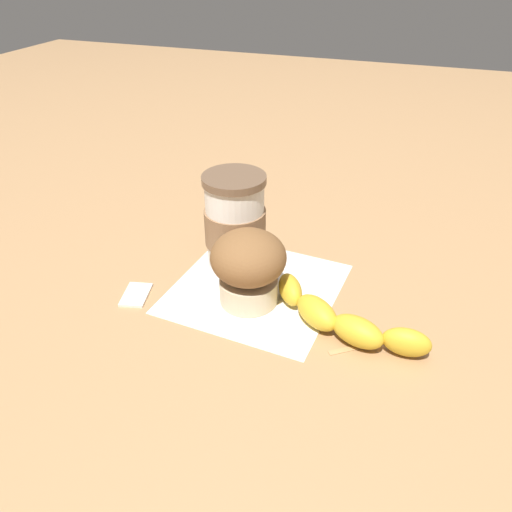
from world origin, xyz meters
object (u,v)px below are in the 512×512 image
muffin (247,265)px  banana (340,318)px  coffee_cup (235,224)px  sugar_packet (136,294)px

muffin → banana: bearing=-8.3°
coffee_cup → sugar_packet: bearing=-132.0°
muffin → banana: (0.13, -0.02, -0.04)m
sugar_packet → banana: bearing=4.8°
muffin → sugar_packet: size_ratio=2.00×
muffin → sugar_packet: 0.16m
muffin → coffee_cup: bearing=121.8°
coffee_cup → banana: size_ratio=0.68×
coffee_cup → muffin: coffee_cup is taller
muffin → banana: size_ratio=0.49×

